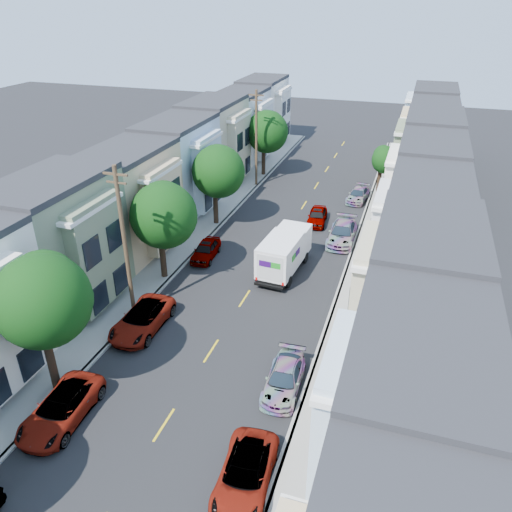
{
  "coord_description": "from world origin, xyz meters",
  "views": [
    {
      "loc": [
        9.78,
        -21.44,
        18.76
      ],
      "look_at": [
        0.09,
        8.3,
        2.2
      ],
      "focal_mm": 35.0,
      "sensor_mm": 36.0,
      "label": 1
    }
  ],
  "objects_px": {
    "tree_c": "(162,216)",
    "parked_right_a": "(245,475)",
    "lead_sedan": "(317,216)",
    "parked_right_b": "(284,379)",
    "parked_right_c": "(342,233)",
    "utility_pole_far": "(256,139)",
    "parked_left_c": "(142,319)",
    "tree_far_r": "(384,160)",
    "tree_d": "(217,172)",
    "parked_left_d": "(206,250)",
    "parked_right_d": "(358,195)",
    "tree_b": "(41,301)",
    "fedex_truck": "(284,252)",
    "parked_left_b": "(61,409)",
    "tree_e": "(266,132)",
    "utility_pole_near": "(125,244)"
  },
  "relations": [
    {
      "from": "tree_c",
      "to": "parked_right_a",
      "type": "xyz_separation_m",
      "value": [
        11.2,
        -14.84,
        -4.38
      ]
    },
    {
      "from": "lead_sedan",
      "to": "parked_right_a",
      "type": "relative_size",
      "value": 0.89
    },
    {
      "from": "parked_right_a",
      "to": "parked_right_b",
      "type": "distance_m",
      "value": 6.24
    },
    {
      "from": "parked_right_b",
      "to": "parked_right_c",
      "type": "relative_size",
      "value": 0.84
    },
    {
      "from": "utility_pole_far",
      "to": "parked_left_c",
      "type": "height_order",
      "value": "utility_pole_far"
    },
    {
      "from": "tree_far_r",
      "to": "parked_right_a",
      "type": "height_order",
      "value": "tree_far_r"
    },
    {
      "from": "lead_sedan",
      "to": "parked_right_b",
      "type": "relative_size",
      "value": 0.98
    },
    {
      "from": "tree_d",
      "to": "parked_left_d",
      "type": "distance_m",
      "value": 7.79
    },
    {
      "from": "parked_left_d",
      "to": "parked_right_d",
      "type": "distance_m",
      "value": 18.88
    },
    {
      "from": "parked_left_c",
      "to": "tree_far_r",
      "type": "bearing_deg",
      "value": 67.68
    },
    {
      "from": "tree_b",
      "to": "parked_right_c",
      "type": "xyz_separation_m",
      "value": [
        11.2,
        22.53,
        -4.85
      ]
    },
    {
      "from": "parked_left_d",
      "to": "parked_right_d",
      "type": "bearing_deg",
      "value": 54.06
    },
    {
      "from": "tree_c",
      "to": "tree_far_r",
      "type": "xyz_separation_m",
      "value": [
        13.2,
        23.05,
        -1.52
      ]
    },
    {
      "from": "parked_right_a",
      "to": "parked_right_b",
      "type": "xyz_separation_m",
      "value": [
        0.0,
        6.24,
        -0.01
      ]
    },
    {
      "from": "parked_right_c",
      "to": "parked_right_d",
      "type": "bearing_deg",
      "value": 89.08
    },
    {
      "from": "tree_b",
      "to": "parked_right_b",
      "type": "height_order",
      "value": "tree_b"
    },
    {
      "from": "fedex_truck",
      "to": "parked_left_b",
      "type": "relative_size",
      "value": 1.24
    },
    {
      "from": "tree_c",
      "to": "parked_right_d",
      "type": "height_order",
      "value": "tree_c"
    },
    {
      "from": "tree_far_r",
      "to": "parked_left_d",
      "type": "relative_size",
      "value": 1.19
    },
    {
      "from": "fedex_truck",
      "to": "parked_left_c",
      "type": "relative_size",
      "value": 1.19
    },
    {
      "from": "tree_e",
      "to": "parked_right_a",
      "type": "height_order",
      "value": "tree_e"
    },
    {
      "from": "tree_b",
      "to": "parked_right_b",
      "type": "relative_size",
      "value": 1.85
    },
    {
      "from": "utility_pole_near",
      "to": "fedex_truck",
      "type": "relative_size",
      "value": 1.6
    },
    {
      "from": "parked_right_d",
      "to": "tree_b",
      "type": "bearing_deg",
      "value": -103.28
    },
    {
      "from": "utility_pole_far",
      "to": "parked_right_b",
      "type": "bearing_deg",
      "value": -69.34
    },
    {
      "from": "utility_pole_near",
      "to": "parked_right_b",
      "type": "relative_size",
      "value": 2.31
    },
    {
      "from": "tree_e",
      "to": "parked_right_b",
      "type": "bearing_deg",
      "value": -71.39
    },
    {
      "from": "tree_e",
      "to": "parked_right_a",
      "type": "bearing_deg",
      "value": -74.17
    },
    {
      "from": "tree_d",
      "to": "parked_right_c",
      "type": "distance_m",
      "value": 11.98
    },
    {
      "from": "lead_sedan",
      "to": "parked_right_d",
      "type": "relative_size",
      "value": 1.02
    },
    {
      "from": "tree_far_r",
      "to": "lead_sedan",
      "type": "relative_size",
      "value": 1.18
    },
    {
      "from": "tree_c",
      "to": "parked_right_a",
      "type": "bearing_deg",
      "value": -52.96
    },
    {
      "from": "parked_left_c",
      "to": "parked_right_c",
      "type": "xyz_separation_m",
      "value": [
        9.8,
        16.36,
        0.04
      ]
    },
    {
      "from": "tree_d",
      "to": "fedex_truck",
      "type": "relative_size",
      "value": 1.17
    },
    {
      "from": "fedex_truck",
      "to": "lead_sedan",
      "type": "xyz_separation_m",
      "value": [
        0.55,
        9.56,
        -0.99
      ]
    },
    {
      "from": "tree_d",
      "to": "utility_pole_near",
      "type": "relative_size",
      "value": 0.73
    },
    {
      "from": "tree_e",
      "to": "tree_far_r",
      "type": "height_order",
      "value": "tree_e"
    },
    {
      "from": "tree_far_r",
      "to": "utility_pole_near",
      "type": "relative_size",
      "value": 0.5
    },
    {
      "from": "tree_e",
      "to": "parked_left_b",
      "type": "distance_m",
      "value": 39.07
    },
    {
      "from": "tree_b",
      "to": "parked_right_c",
      "type": "distance_m",
      "value": 25.62
    },
    {
      "from": "utility_pole_far",
      "to": "tree_b",
      "type": "bearing_deg",
      "value": -90.0
    },
    {
      "from": "tree_e",
      "to": "tree_far_r",
      "type": "xyz_separation_m",
      "value": [
        13.2,
        -1.62,
        -1.53
      ]
    },
    {
      "from": "lead_sedan",
      "to": "parked_left_c",
      "type": "distance_m",
      "value": 20.66
    },
    {
      "from": "fedex_truck",
      "to": "parked_left_d",
      "type": "distance_m",
      "value": 6.54
    },
    {
      "from": "parked_left_d",
      "to": "parked_right_c",
      "type": "relative_size",
      "value": 0.81
    },
    {
      "from": "parked_left_b",
      "to": "tree_c",
      "type": "bearing_deg",
      "value": 92.75
    },
    {
      "from": "parked_right_b",
      "to": "lead_sedan",
      "type": "bearing_deg",
      "value": 94.61
    },
    {
      "from": "tree_c",
      "to": "parked_left_b",
      "type": "xyz_separation_m",
      "value": [
        1.4,
        -14.13,
        -4.34
      ]
    },
    {
      "from": "fedex_truck",
      "to": "tree_e",
      "type": "bearing_deg",
      "value": 114.8
    },
    {
      "from": "tree_c",
      "to": "utility_pole_near",
      "type": "bearing_deg",
      "value": -89.98
    }
  ]
}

